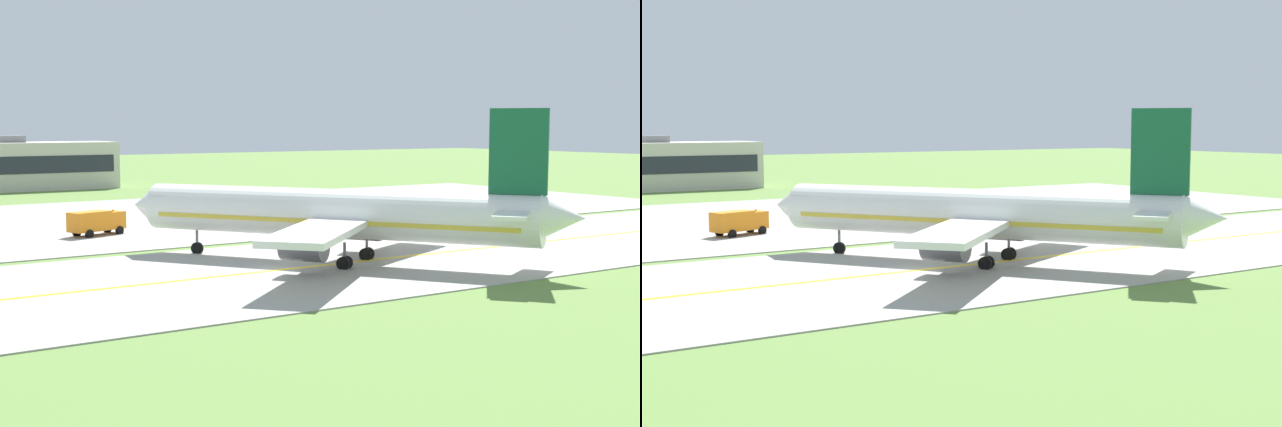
# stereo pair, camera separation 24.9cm
# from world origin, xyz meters

# --- Properties ---
(ground_plane) EXTENTS (500.00, 500.00, 0.00)m
(ground_plane) POSITION_xyz_m (0.00, 0.00, 0.00)
(ground_plane) COLOR olive
(taxiway_strip) EXTENTS (240.00, 28.00, 0.10)m
(taxiway_strip) POSITION_xyz_m (0.00, 0.00, 0.05)
(taxiway_strip) COLOR #9E9B93
(taxiway_strip) RESTS_ON ground
(apron_pad) EXTENTS (140.00, 52.00, 0.10)m
(apron_pad) POSITION_xyz_m (10.00, 42.00, 0.05)
(apron_pad) COLOR #9E9B93
(apron_pad) RESTS_ON ground
(taxiway_centreline) EXTENTS (220.00, 0.60, 0.01)m
(taxiway_centreline) POSITION_xyz_m (0.00, 0.00, 0.11)
(taxiway_centreline) COLOR yellow
(taxiway_centreline) RESTS_ON taxiway_strip
(airplane_lead) EXTENTS (29.17, 34.91, 12.70)m
(airplane_lead) POSITION_xyz_m (6.65, 0.36, 4.13)
(airplane_lead) COLOR white
(airplane_lead) RESTS_ON ground
(service_truck_baggage) EXTENTS (6.34, 3.81, 2.60)m
(service_truck_baggage) POSITION_xyz_m (-3.84, 28.98, 1.53)
(service_truck_baggage) COLOR orange
(service_truck_baggage) RESTS_ON ground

